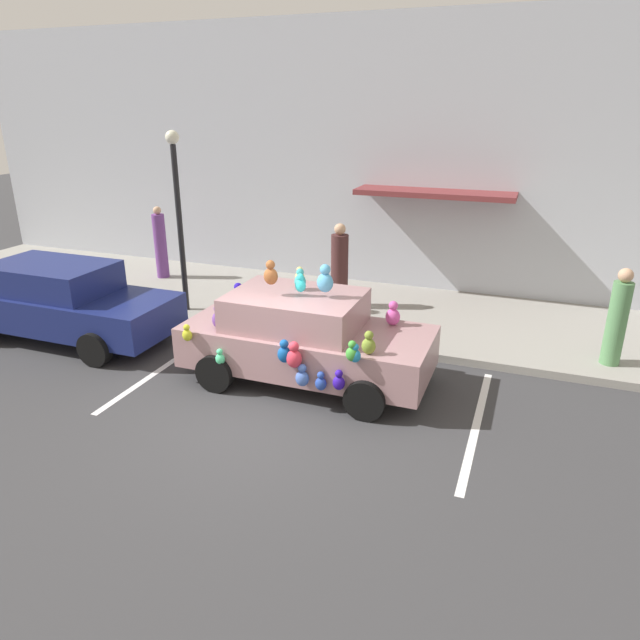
% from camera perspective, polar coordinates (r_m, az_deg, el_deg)
% --- Properties ---
extents(ground_plane, '(60.00, 60.00, 0.00)m').
position_cam_1_polar(ground_plane, '(8.91, -6.42, -9.64)').
color(ground_plane, '#38383A').
extents(sidewalk, '(24.00, 4.00, 0.15)m').
position_cam_1_polar(sidewalk, '(13.10, 3.47, 1.03)').
color(sidewalk, gray).
rests_on(sidewalk, ground).
extents(storefront_building, '(24.00, 1.25, 6.40)m').
position_cam_1_polar(storefront_building, '(14.46, 6.46, 15.49)').
color(storefront_building, '#B2B7C1').
rests_on(storefront_building, ground).
extents(parking_stripe_front, '(0.12, 3.60, 0.01)m').
position_cam_1_polar(parking_stripe_front, '(9.00, 15.23, -9.95)').
color(parking_stripe_front, silver).
rests_on(parking_stripe_front, ground).
extents(parking_stripe_rear, '(0.12, 3.60, 0.01)m').
position_cam_1_polar(parking_stripe_rear, '(10.81, -15.27, -4.57)').
color(parking_stripe_rear, silver).
rests_on(parking_stripe_rear, ground).
extents(plush_covered_car, '(4.14, 2.07, 2.13)m').
position_cam_1_polar(plush_covered_car, '(9.66, -1.60, -1.70)').
color(plush_covered_car, '#A67D80').
rests_on(plush_covered_car, ground).
extents(parked_sedan_behind, '(4.57, 1.93, 1.54)m').
position_cam_1_polar(parked_sedan_behind, '(12.55, -24.20, 1.74)').
color(parked_sedan_behind, navy).
rests_on(parked_sedan_behind, ground).
extents(teddy_bear_on_sidewalk, '(0.38, 0.32, 0.72)m').
position_cam_1_polar(teddy_bear_on_sidewalk, '(11.57, 2.44, 0.49)').
color(teddy_bear_on_sidewalk, beige).
rests_on(teddy_bear_on_sidewalk, sidewalk).
extents(street_lamp_post, '(0.28, 0.28, 3.82)m').
position_cam_1_polar(street_lamp_post, '(12.66, -13.89, 11.10)').
color(street_lamp_post, black).
rests_on(street_lamp_post, sidewalk).
extents(pedestrian_near_shopfront, '(0.33, 0.33, 1.74)m').
position_cam_1_polar(pedestrian_near_shopfront, '(11.18, 27.35, 0.01)').
color(pedestrian_near_shopfront, '#598F59').
rests_on(pedestrian_near_shopfront, sidewalk).
extents(pedestrian_walking_past, '(0.32, 0.32, 1.86)m').
position_cam_1_polar(pedestrian_walking_past, '(15.66, -15.52, 7.21)').
color(pedestrian_walking_past, '#6B3A83').
rests_on(pedestrian_walking_past, sidewalk).
extents(pedestrian_by_lamp, '(0.38, 0.38, 1.89)m').
position_cam_1_polar(pedestrian_by_lamp, '(12.85, 1.95, 5.11)').
color(pedestrian_by_lamp, '#442625').
rests_on(pedestrian_by_lamp, sidewalk).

